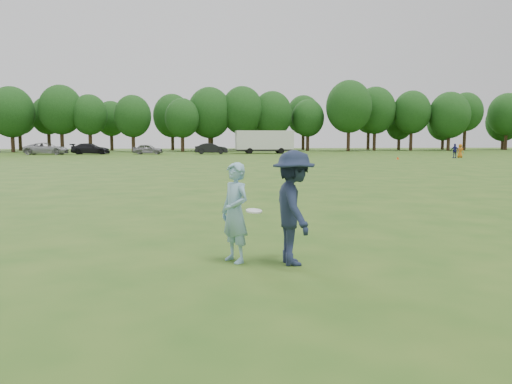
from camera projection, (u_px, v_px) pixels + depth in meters
ground at (239, 266)px, 8.24m from camera, size 200.00×200.00×0.00m
thrower at (235, 213)px, 8.43m from camera, size 0.67×0.74×1.69m
defender at (294, 208)px, 8.26m from camera, size 0.76×1.26×1.90m
player_far_b at (455, 151)px, 53.40m from camera, size 0.84×0.96×1.56m
player_far_c at (460, 151)px, 54.24m from camera, size 0.85×0.89×1.53m
car_c at (47, 149)px, 65.05m from camera, size 5.67×2.78×1.55m
car_d at (91, 149)px, 66.60m from camera, size 5.11×2.28×1.46m
car_e at (148, 149)px, 66.83m from camera, size 4.14×2.08×1.35m
car_f at (211, 149)px, 67.53m from camera, size 4.57×1.88×1.47m
field_cone at (398, 158)px, 50.31m from camera, size 0.28×0.28×0.30m
disc_in_play at (254, 211)px, 8.20m from camera, size 0.32×0.32×0.07m
cargo_trailer at (264, 141)px, 69.85m from camera, size 9.00×2.75×3.20m
treeline at (209, 114)px, 83.70m from camera, size 130.35×18.39×11.74m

